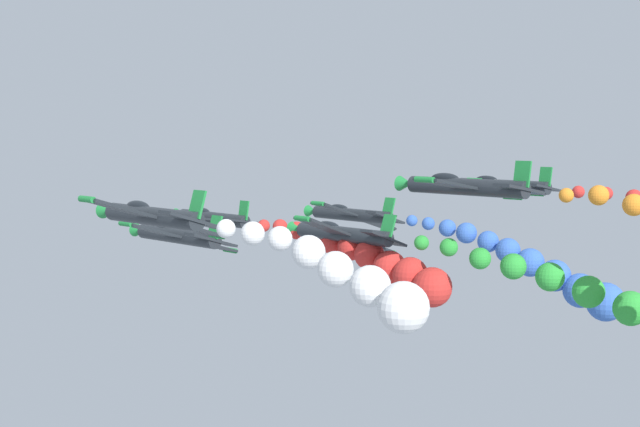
% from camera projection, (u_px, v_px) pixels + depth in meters
% --- Properties ---
extents(airplane_lead, '(9.50, 10.35, 2.77)m').
position_uv_depth(airplane_lead, '(212.00, 218.00, 78.08)').
color(airplane_lead, '#23282D').
extents(smoke_trail_lead, '(2.68, 19.72, 4.76)m').
position_uv_depth(smoke_trail_lead, '(381.00, 263.00, 63.36)').
color(smoke_trail_lead, red).
extents(airplane_left_inner, '(9.27, 10.35, 3.33)m').
position_uv_depth(airplane_left_inner, '(176.00, 235.00, 64.64)').
color(airplane_left_inner, '#23282D').
extents(airplane_right_inner, '(9.24, 10.35, 3.39)m').
position_uv_depth(airplane_right_inner, '(350.00, 214.00, 79.09)').
color(airplane_right_inner, '#23282D').
extents(smoke_trail_right_inner, '(4.01, 18.32, 6.60)m').
position_uv_depth(smoke_trail_right_inner, '(549.00, 274.00, 66.24)').
color(smoke_trail_right_inner, blue).
extents(airplane_left_outer, '(9.12, 10.35, 3.57)m').
position_uv_depth(airplane_left_outer, '(342.00, 234.00, 65.82)').
color(airplane_left_outer, '#23282D').
extents(airplane_right_outer, '(9.25, 10.35, 3.37)m').
position_uv_depth(airplane_right_outer, '(151.00, 216.00, 53.02)').
color(airplane_right_outer, '#23282D').
extents(smoke_trail_right_outer, '(2.43, 14.61, 3.96)m').
position_uv_depth(smoke_trail_right_outer, '(347.00, 277.00, 40.78)').
color(smoke_trail_right_outer, white).
extents(airplane_trailing, '(9.48, 10.35, 2.84)m').
position_uv_depth(airplane_trailing, '(501.00, 186.00, 77.73)').
color(airplane_trailing, '#23282D').
extents(airplane_high_slot, '(9.49, 10.35, 2.80)m').
position_uv_depth(airplane_high_slot, '(464.00, 186.00, 57.61)').
color(airplane_high_slot, '#23282D').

